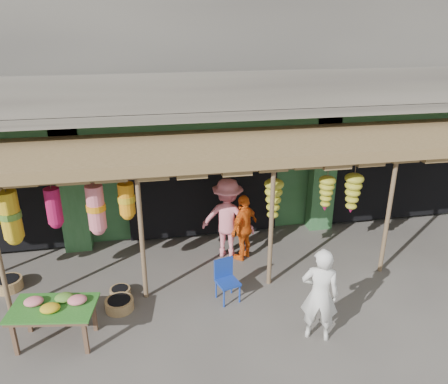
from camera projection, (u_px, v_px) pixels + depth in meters
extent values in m
plane|color=#514C47|center=(219.00, 283.00, 9.03)|extent=(80.00, 80.00, 0.00)
cube|color=gray|center=(185.00, 21.00, 11.71)|extent=(16.00, 6.00, 4.00)
cube|color=#2D6033|center=(189.00, 146.00, 13.16)|extent=(16.00, 5.70, 3.00)
cube|color=gray|center=(205.00, 113.00, 9.34)|extent=(16.00, 0.90, 0.22)
cube|color=gray|center=(208.00, 92.00, 8.79)|extent=(16.00, 0.10, 0.80)
cube|color=#2D6033|center=(203.00, 125.00, 9.83)|extent=(16.00, 0.35, 0.35)
cube|color=black|center=(198.00, 174.00, 11.26)|extent=(3.60, 2.00, 2.50)
cube|color=black|center=(377.00, 162.00, 12.13)|extent=(3.60, 2.00, 2.50)
cube|color=#2D6033|center=(72.00, 190.00, 9.81)|extent=(0.60, 0.35, 3.00)
cube|color=#2D6033|center=(323.00, 173.00, 10.86)|extent=(0.60, 0.35, 3.00)
cylinder|color=brown|center=(142.00, 238.00, 8.10)|extent=(0.09, 0.09, 2.60)
cylinder|color=brown|center=(271.00, 227.00, 8.54)|extent=(0.09, 0.09, 2.60)
cylinder|color=brown|center=(388.00, 216.00, 8.98)|extent=(0.09, 0.09, 2.60)
cylinder|color=brown|center=(207.00, 173.00, 7.87)|extent=(12.90, 0.08, 0.08)
cylinder|color=brown|center=(52.00, 183.00, 7.81)|extent=(5.50, 0.06, 0.06)
cube|color=brown|center=(211.00, 146.00, 8.85)|extent=(14.00, 2.70, 0.22)
cube|color=brown|center=(15.00, 339.00, 7.01)|extent=(0.08, 0.08, 0.60)
cube|color=brown|center=(86.00, 338.00, 7.04)|extent=(0.08, 0.08, 0.60)
cube|color=brown|center=(28.00, 317.00, 7.54)|extent=(0.08, 0.08, 0.60)
cube|color=brown|center=(94.00, 316.00, 7.57)|extent=(0.08, 0.08, 0.60)
cube|color=brown|center=(53.00, 310.00, 7.16)|extent=(1.43, 0.96, 0.06)
cube|color=#26661E|center=(53.00, 308.00, 7.14)|extent=(1.48, 1.01, 0.03)
ellipsoid|color=pink|center=(34.00, 301.00, 7.20)|extent=(0.32, 0.26, 0.13)
ellipsoid|color=gold|center=(50.00, 308.00, 7.03)|extent=(0.32, 0.26, 0.13)
ellipsoid|color=pink|center=(77.00, 300.00, 7.23)|extent=(0.32, 0.26, 0.13)
ellipsoid|color=#5C9531|center=(64.00, 297.00, 7.30)|extent=(0.32, 0.26, 0.13)
cylinder|color=#18379E|center=(224.00, 299.00, 8.21)|extent=(0.03, 0.03, 0.37)
cylinder|color=#18379E|center=(240.00, 294.00, 8.35)|extent=(0.03, 0.03, 0.37)
cylinder|color=#18379E|center=(216.00, 289.00, 8.49)|extent=(0.03, 0.03, 0.37)
cylinder|color=#18379E|center=(231.00, 285.00, 8.63)|extent=(0.03, 0.03, 0.37)
cube|color=#18379E|center=(228.00, 283.00, 8.35)|extent=(0.49, 0.49, 0.05)
cube|color=#18379E|center=(223.00, 268.00, 8.42)|extent=(0.39, 0.14, 0.42)
cylinder|color=olive|center=(9.00, 284.00, 8.79)|extent=(0.57, 0.57, 0.23)
cylinder|color=#9A7345|center=(120.00, 304.00, 8.18)|extent=(0.66, 0.66, 0.21)
cylinder|color=olive|center=(120.00, 293.00, 8.56)|extent=(0.40, 0.40, 0.18)
imported|color=white|center=(320.00, 295.00, 7.20)|extent=(0.73, 0.62, 1.71)
imported|color=orange|center=(244.00, 227.00, 9.69)|extent=(0.92, 0.89, 1.54)
imported|color=pink|center=(228.00, 218.00, 9.75)|extent=(1.38, 1.12, 1.86)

